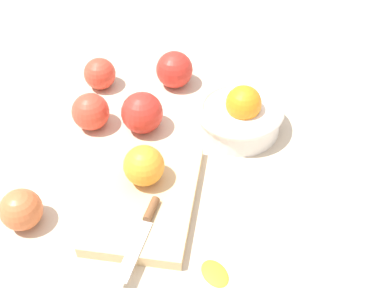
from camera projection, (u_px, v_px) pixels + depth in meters
name	position (u px, v px, depth m)	size (l,w,h in m)	color
ground_plane	(150.00, 164.00, 0.89)	(2.40, 2.40, 0.00)	beige
bowl	(239.00, 114.00, 0.93)	(0.17, 0.17, 0.10)	white
cutting_board	(146.00, 197.00, 0.82)	(0.25, 0.16, 0.02)	#DBB77F
orange_on_board	(144.00, 166.00, 0.81)	(0.07, 0.07, 0.07)	orange
knife	(144.00, 226.00, 0.75)	(0.16, 0.02, 0.01)	silver
apple_front_left	(142.00, 113.00, 0.93)	(0.08, 0.08, 0.08)	red
apple_front_left_2	(100.00, 74.00, 1.03)	(0.07, 0.07, 0.07)	#D6422D
apple_front_left_3	(91.00, 112.00, 0.94)	(0.07, 0.07, 0.07)	#D6422D
apple_front_right	(21.00, 210.00, 0.77)	(0.07, 0.07, 0.07)	#CC6638
apple_front_left_4	(174.00, 70.00, 1.03)	(0.08, 0.08, 0.08)	red
citrus_peel	(215.00, 272.00, 0.72)	(0.05, 0.04, 0.01)	orange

